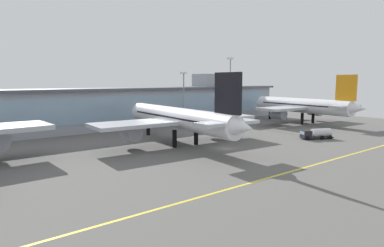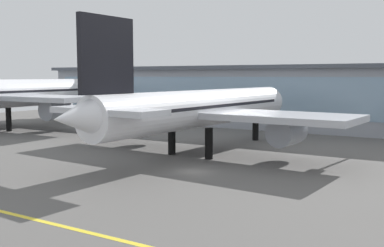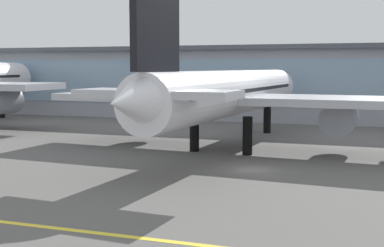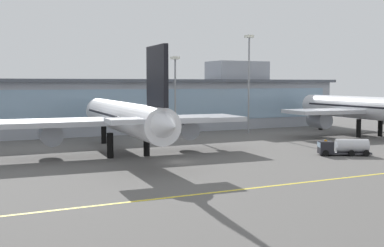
{
  "view_description": "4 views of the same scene",
  "coord_description": "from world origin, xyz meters",
  "px_view_note": "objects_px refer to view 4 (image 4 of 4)",
  "views": [
    {
      "loc": [
        -55.56,
        -56.83,
        16.43
      ],
      "look_at": [
        -0.07,
        13.11,
        4.75
      ],
      "focal_mm": 31.26,
      "sensor_mm": 36.0,
      "label": 1
    },
    {
      "loc": [
        27.5,
        -45.49,
        11.42
      ],
      "look_at": [
        -7.1,
        11.48,
        4.41
      ],
      "focal_mm": 42.36,
      "sensor_mm": 36.0,
      "label": 2
    },
    {
      "loc": [
        11.06,
        -48.73,
        9.78
      ],
      "look_at": [
        -7.64,
        4.33,
        3.76
      ],
      "focal_mm": 49.34,
      "sensor_mm": 36.0,
      "label": 3
    },
    {
      "loc": [
        -32.59,
        -71.19,
        12.75
      ],
      "look_at": [
        8.85,
        13.49,
        4.91
      ],
      "focal_mm": 45.67,
      "sensor_mm": 36.0,
      "label": 4
    }
  ],
  "objects_px": {
    "fuel_tanker_truck": "(342,147)",
    "apron_light_mast_centre": "(175,82)",
    "airliner_near_right": "(124,118)",
    "airliner_far_right": "(361,108)",
    "apron_light_mast_west": "(249,70)"
  },
  "relations": [
    {
      "from": "fuel_tanker_truck",
      "to": "airliner_near_right",
      "type": "bearing_deg",
      "value": 0.23
    },
    {
      "from": "airliner_far_right",
      "to": "apron_light_mast_centre",
      "type": "xyz_separation_m",
      "value": [
        -39.23,
        22.56,
        6.35
      ]
    },
    {
      "from": "fuel_tanker_truck",
      "to": "apron_light_mast_centre",
      "type": "bearing_deg",
      "value": -47.41
    },
    {
      "from": "fuel_tanker_truck",
      "to": "apron_light_mast_centre",
      "type": "height_order",
      "value": "apron_light_mast_centre"
    },
    {
      "from": "airliner_far_right",
      "to": "apron_light_mast_centre",
      "type": "height_order",
      "value": "apron_light_mast_centre"
    },
    {
      "from": "airliner_near_right",
      "to": "fuel_tanker_truck",
      "type": "distance_m",
      "value": 39.01
    },
    {
      "from": "fuel_tanker_truck",
      "to": "apron_light_mast_west",
      "type": "height_order",
      "value": "apron_light_mast_west"
    },
    {
      "from": "fuel_tanker_truck",
      "to": "apron_light_mast_centre",
      "type": "relative_size",
      "value": 0.47
    },
    {
      "from": "airliner_near_right",
      "to": "apron_light_mast_west",
      "type": "xyz_separation_m",
      "value": [
        40.46,
        22.3,
        9.54
      ]
    },
    {
      "from": "airliner_far_right",
      "to": "apron_light_mast_west",
      "type": "relative_size",
      "value": 2.0
    },
    {
      "from": "airliner_near_right",
      "to": "apron_light_mast_centre",
      "type": "height_order",
      "value": "apron_light_mast_centre"
    },
    {
      "from": "airliner_near_right",
      "to": "airliner_far_right",
      "type": "bearing_deg",
      "value": -81.64
    },
    {
      "from": "airliner_far_right",
      "to": "apron_light_mast_centre",
      "type": "distance_m",
      "value": 45.7
    },
    {
      "from": "apron_light_mast_centre",
      "to": "airliner_far_right",
      "type": "bearing_deg",
      "value": -29.91
    },
    {
      "from": "airliner_near_right",
      "to": "fuel_tanker_truck",
      "type": "bearing_deg",
      "value": -113.69
    }
  ]
}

